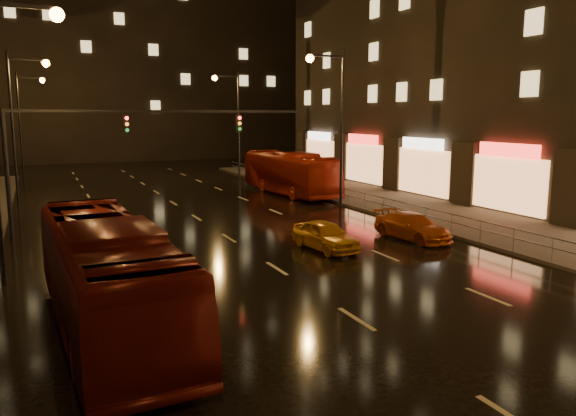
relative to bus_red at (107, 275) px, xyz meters
The scene contains 9 objects.
ground 15.43m from the bus_red, 64.10° to the left, with size 140.00×140.00×0.00m, color black.
sidewalk_right 22.09m from the bus_red, 23.55° to the left, with size 7.00×70.00×0.15m, color #38332D.
building_distant 68.67m from the bus_red, 80.76° to the left, with size 44.00×16.00×36.00m, color black.
traffic_signal 14.26m from the bus_red, 83.20° to the left, with size 15.31×0.32×6.20m.
railing_right 20.63m from the bus_red, 34.93° to the left, with size 0.05×56.00×1.00m.
bus_red is the anchor object (origin of this frame).
bus_curb 27.52m from the bus_red, 55.20° to the left, with size 2.68×11.44×3.19m, color #A82410.
taxi_near 11.50m from the bus_red, 30.44° to the left, with size 1.53×3.79×1.29m, color orange.
taxi_far 15.91m from the bus_red, 22.15° to the left, with size 1.74×4.27×1.24m, color #C55012.
Camera 1 is at (-8.23, -9.50, 5.91)m, focal length 35.00 mm.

